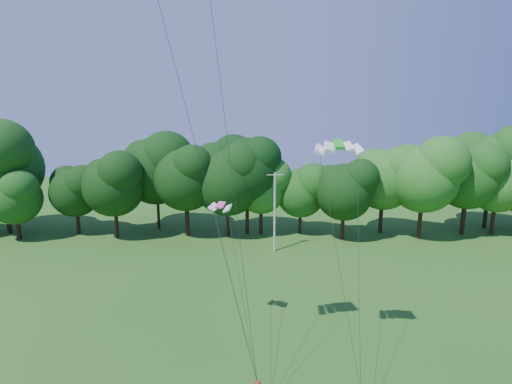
{
  "coord_description": "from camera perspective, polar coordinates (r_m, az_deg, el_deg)",
  "views": [
    {
      "loc": [
        1.45,
        -12.9,
        15.44
      ],
      "look_at": [
        1.33,
        13.0,
        10.11
      ],
      "focal_mm": 28.0,
      "sensor_mm": 36.0,
      "label": 1
    }
  ],
  "objects": [
    {
      "name": "utility_pole",
      "position": [
        43.79,
        2.68,
        -2.82
      ],
      "size": [
        1.77,
        0.22,
        8.85
      ],
      "rotation": [
        0.0,
        0.0,
        0.08
      ],
      "color": "beige",
      "rests_on": "ground"
    },
    {
      "name": "kite_green",
      "position": [
        23.11,
        11.72,
        6.7
      ],
      "size": [
        2.66,
        1.24,
        0.52
      ],
      "rotation": [
        0.0,
        0.0,
        -0.02
      ],
      "color": "green",
      "rests_on": "ground"
    },
    {
      "name": "kite_pink",
      "position": [
        27.0,
        -5.1,
        -1.87
      ],
      "size": [
        1.72,
        1.26,
        0.37
      ],
      "rotation": [
        0.0,
        0.0,
        -0.38
      ],
      "color": "#EE42A5",
      "rests_on": "ground"
    },
    {
      "name": "tree_back_west",
      "position": [
        58.54,
        -32.62,
        3.99
      ],
      "size": [
        10.49,
        10.49,
        15.25
      ],
      "color": "#351D15",
      "rests_on": "ground"
    },
    {
      "name": "tree_back_center",
      "position": [
        49.3,
        -1.3,
        3.53
      ],
      "size": [
        9.36,
        9.36,
        13.62
      ],
      "color": "black",
      "rests_on": "ground"
    },
    {
      "name": "tree_back_east",
      "position": [
        57.67,
        31.22,
        1.29
      ],
      "size": [
        7.47,
        7.47,
        10.87
      ],
      "color": "#312013",
      "rests_on": "ground"
    }
  ]
}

